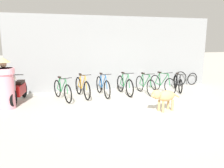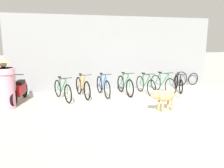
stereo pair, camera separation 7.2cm
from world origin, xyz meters
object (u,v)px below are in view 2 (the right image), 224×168
at_px(bicycle_2, 103,86).
at_px(stray_dog, 164,96).
at_px(bicycle_0, 62,90).
at_px(person_in_robes, 5,84).
at_px(motorcycle, 19,90).
at_px(bicycle_5, 163,84).
at_px(bicycle_4, 145,85).
at_px(spare_tire_left, 193,79).
at_px(spare_tire_right, 181,79).
at_px(bicycle_1, 83,87).
at_px(bicycle_6, 178,84).
at_px(bicycle_3, 125,85).

distance_m(bicycle_2, stray_dog, 2.79).
bearing_deg(stray_dog, bicycle_2, -74.80).
bearing_deg(bicycle_0, person_in_robes, -89.19).
xyz_separation_m(bicycle_0, motorcycle, (-1.49, 0.08, 0.07)).
bearing_deg(bicycle_2, bicycle_5, 81.57).
distance_m(bicycle_4, spare_tire_left, 3.24).
height_order(bicycle_2, bicycle_5, bicycle_2).
bearing_deg(motorcycle, spare_tire_left, 105.44).
height_order(stray_dog, spare_tire_right, stray_dog).
bearing_deg(bicycle_4, bicycle_2, -100.41).
xyz_separation_m(bicycle_1, bicycle_2, (0.81, 0.01, 0.00)).
xyz_separation_m(bicycle_2, bicycle_6, (3.36, 0.00, -0.05)).
bearing_deg(bicycle_2, bicycle_0, -86.64).
distance_m(bicycle_4, stray_dog, 2.30).
bearing_deg(spare_tire_left, spare_tire_right, -178.87).
height_order(bicycle_4, bicycle_6, bicycle_4).
relative_size(bicycle_1, motorcycle, 0.88).
distance_m(bicycle_2, spare_tire_left, 4.88).
xyz_separation_m(bicycle_2, bicycle_4, (1.74, -0.15, -0.01)).
relative_size(bicycle_2, spare_tire_left, 2.88).
bearing_deg(bicycle_2, bicycle_4, 79.57).
bearing_deg(spare_tire_left, bicycle_0, -168.90).
distance_m(bicycle_0, spare_tire_right, 5.79).
distance_m(bicycle_4, bicycle_6, 1.62).
relative_size(bicycle_0, bicycle_6, 1.08).
bearing_deg(bicycle_1, stray_dog, 31.29).
relative_size(bicycle_3, person_in_robes, 1.01).
bearing_deg(bicycle_1, spare_tire_left, 89.22).
bearing_deg(bicycle_1, bicycle_5, 76.82).
relative_size(bicycle_1, stray_dog, 1.52).
distance_m(bicycle_1, spare_tire_right, 4.98).
bearing_deg(bicycle_3, spare_tire_left, 99.86).
bearing_deg(spare_tire_right, motorcycle, -170.83).
distance_m(stray_dog, person_in_robes, 5.00).
xyz_separation_m(stray_dog, person_in_robes, (-4.75, 1.54, 0.33)).
bearing_deg(bicycle_5, person_in_robes, -94.66).
bearing_deg(bicycle_2, bicycle_3, 83.20).
height_order(bicycle_0, bicycle_6, bicycle_0).
xyz_separation_m(bicycle_1, motorcycle, (-2.27, -0.15, 0.05)).
distance_m(bicycle_3, bicycle_4, 0.85).
xyz_separation_m(motorcycle, person_in_robes, (-0.29, -0.71, 0.38)).
height_order(bicycle_5, stray_dog, bicycle_5).
bearing_deg(motorcycle, bicycle_2, 100.04).
xyz_separation_m(bicycle_1, bicycle_3, (1.72, -0.01, -0.00)).
bearing_deg(spare_tire_right, spare_tire_left, 1.13).
bearing_deg(bicycle_5, bicycle_6, 87.46).
bearing_deg(spare_tire_left, bicycle_3, -165.14).
xyz_separation_m(bicycle_5, motorcycle, (-5.61, -0.03, 0.06)).
relative_size(bicycle_6, stray_dog, 1.35).
height_order(bicycle_5, motorcycle, motorcycle).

